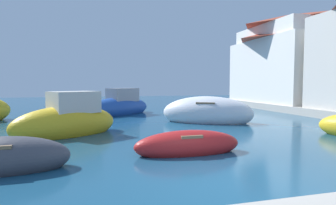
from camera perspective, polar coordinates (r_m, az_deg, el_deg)
The scene contains 9 objects.
ground at distance 6.28m, azimuth 12.82°, elevation -15.40°, with size 80.00×80.00×0.00m, color navy.
moored_boat_0 at distance 20.73m, azimuth 8.84°, elevation -1.01°, with size 4.05×2.30×1.11m.
moored_boat_1 at distance 12.01m, azimuth -19.52°, elevation -3.60°, with size 4.55×3.61×2.07m.
moored_boat_2 at distance 8.45m, azimuth 4.03°, elevation -8.51°, with size 3.22×0.99×0.89m.
moored_boat_3 at distance 15.19m, azimuth 7.85°, elevation -2.08°, with size 5.12×4.12×1.78m.
moored_boat_5 at distance 7.81m, azimuth -30.28°, elevation -9.74°, with size 3.07×1.27×1.06m.
moored_boat_7 at distance 18.97m, azimuth -9.85°, elevation -0.82°, with size 5.24×4.65×2.06m.
waterfront_building_annex at distance 25.92m, azimuth 22.90°, elevation 8.22°, with size 5.63×8.29×7.21m.
waterfront_building_far at distance 26.07m, azimuth 22.55°, elevation 7.06°, with size 5.99×9.65×6.18m.
Camera 1 is at (-2.79, -5.23, 2.06)m, focal length 30.38 mm.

